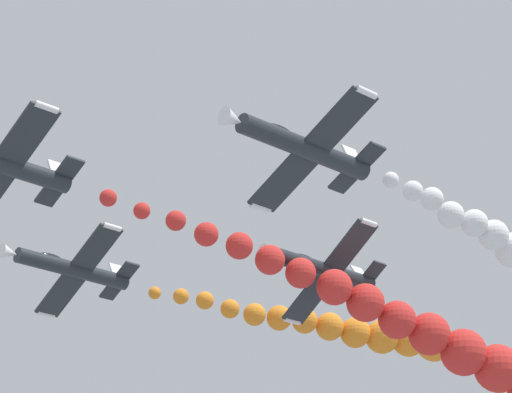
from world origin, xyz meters
TOP-DOWN VIEW (x-y plane):
  - smoke_trail_lead at (0.41, -15.94)m, footprint 9.36×33.09m
  - airplane_left_inner at (-7.93, 3.61)m, footprint 8.83×10.35m
  - smoke_trail_left_inner at (-8.58, -11.84)m, footprint 2.72×13.54m
  - airplane_right_inner at (18.06, 1.65)m, footprint 8.56×10.35m
  - smoke_trail_right_inner at (14.04, -23.97)m, footprint 8.28×26.51m
  - airplane_left_outer at (4.46, -9.99)m, footprint 8.14×10.35m

SIDE VIEW (x-z plane):
  - smoke_trail_lead at x=0.41m, z-range 124.07..134.12m
  - smoke_trail_left_inner at x=-8.58m, z-range 130.54..134.51m
  - airplane_left_outer at x=4.46m, z-range 130.71..136.33m
  - smoke_trail_right_inner at x=14.04m, z-range 132.32..135.56m
  - airplane_left_inner at x=-7.93m, z-range 131.83..136.17m
  - airplane_right_inner at x=18.06m, z-range 132.06..136.97m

